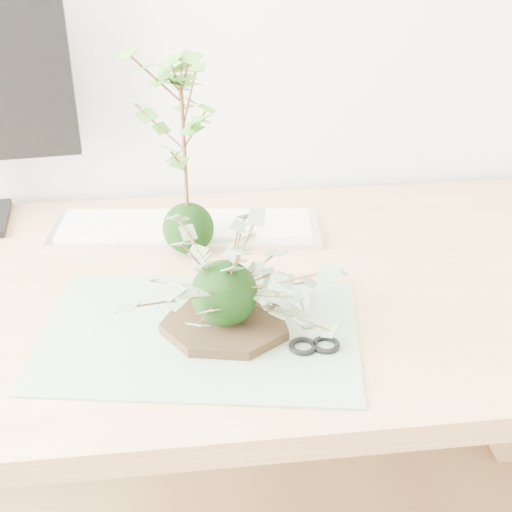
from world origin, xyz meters
name	(u,v)px	position (x,y,z in m)	size (l,w,h in m)	color
desk	(219,330)	(-0.05, 1.23, 0.65)	(1.60, 0.70, 0.74)	tan
cutting_mat	(200,333)	(-0.09, 1.10, 0.74)	(0.45, 0.30, 0.00)	gray
stone_dish	(225,325)	(-0.05, 1.10, 0.75)	(0.19, 0.19, 0.01)	black
ivy_kokedama	(224,266)	(-0.05, 1.10, 0.85)	(0.34, 0.34, 0.19)	black
maple_kokedama	(182,107)	(-0.09, 1.35, 1.00)	(0.22, 0.22, 0.36)	black
keyboard	(186,227)	(-0.09, 1.42, 0.75)	(0.49, 0.20, 0.02)	silver
scissors	(312,337)	(0.07, 1.07, 0.75)	(0.07, 0.16, 0.01)	#9F9FA0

